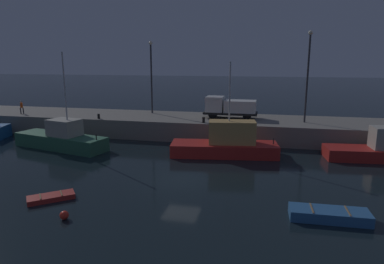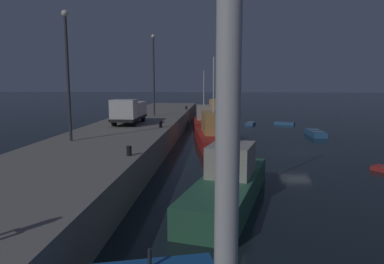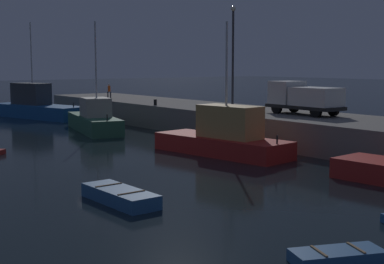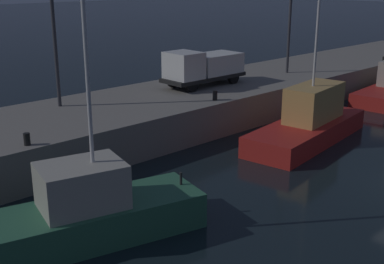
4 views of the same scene
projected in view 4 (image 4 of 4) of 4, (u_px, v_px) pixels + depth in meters
pier_quay at (187, 106)px, 32.32m from camera, size 66.73×7.77×2.06m
fishing_boat_blue at (309, 122)px, 28.57m from camera, size 9.76×4.27×8.28m
fishing_boat_orange at (70, 218)px, 17.47m from camera, size 10.16×4.82×9.15m
lamp_post_west at (53, 15)px, 26.68m from camera, size 0.44×0.44×8.55m
lamp_post_east at (291, 0)px, 36.33m from camera, size 0.44×0.44×9.21m
utility_truck at (203, 67)px, 33.01m from camera, size 5.91×2.19×2.37m
bollard_west at (215, 95)px, 29.43m from camera, size 0.28×0.28×0.56m
bollard_central at (384, 60)px, 42.11m from camera, size 0.28×0.28×0.50m
bollard_east at (27, 139)px, 21.58m from camera, size 0.28×0.28×0.53m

